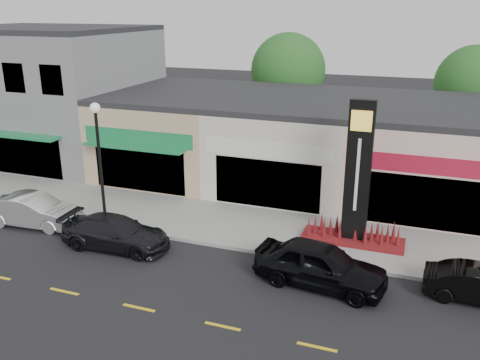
% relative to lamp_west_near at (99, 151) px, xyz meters
% --- Properties ---
extents(ground, '(120.00, 120.00, 0.00)m').
position_rel_lamp_west_near_xyz_m(ground, '(8.00, -2.50, -3.48)').
color(ground, black).
rests_on(ground, ground).
extents(sidewalk, '(52.00, 4.30, 0.15)m').
position_rel_lamp_west_near_xyz_m(sidewalk, '(8.00, 1.85, -3.40)').
color(sidewalk, gray).
rests_on(sidewalk, ground).
extents(curb, '(52.00, 0.20, 0.15)m').
position_rel_lamp_west_near_xyz_m(curb, '(8.00, -0.40, -3.40)').
color(curb, gray).
rests_on(curb, ground).
extents(building_grey_2story, '(12.00, 10.95, 8.30)m').
position_rel_lamp_west_near_xyz_m(building_grey_2story, '(-10.00, 8.98, 0.67)').
color(building_grey_2story, slate).
rests_on(building_grey_2story, ground).
extents(shop_beige, '(7.00, 10.85, 4.80)m').
position_rel_lamp_west_near_xyz_m(shop_beige, '(-0.50, 8.96, -1.08)').
color(shop_beige, tan).
rests_on(shop_beige, ground).
extents(shop_cream, '(7.00, 10.01, 4.80)m').
position_rel_lamp_west_near_xyz_m(shop_cream, '(6.50, 8.97, -1.08)').
color(shop_cream, beige).
rests_on(shop_cream, ground).
extents(shop_pink_w, '(7.00, 10.01, 4.80)m').
position_rel_lamp_west_near_xyz_m(shop_pink_w, '(13.50, 8.97, -1.08)').
color(shop_pink_w, beige).
rests_on(shop_pink_w, ground).
extents(tree_rear_west, '(5.20, 5.20, 7.83)m').
position_rel_lamp_west_near_xyz_m(tree_rear_west, '(4.00, 17.00, 1.74)').
color(tree_rear_west, '#382619').
rests_on(tree_rear_west, ground).
extents(tree_rear_mid, '(4.80, 4.80, 7.29)m').
position_rel_lamp_west_near_xyz_m(tree_rear_mid, '(16.00, 17.00, 1.41)').
color(tree_rear_mid, '#382619').
rests_on(tree_rear_mid, ground).
extents(lamp_west_near, '(0.44, 0.44, 5.47)m').
position_rel_lamp_west_near_xyz_m(lamp_west_near, '(0.00, 0.00, 0.00)').
color(lamp_west_near, black).
rests_on(lamp_west_near, sidewalk).
extents(pylon_sign, '(4.20, 1.30, 6.00)m').
position_rel_lamp_west_near_xyz_m(pylon_sign, '(11.00, 1.70, -1.20)').
color(pylon_sign, '#5D1017').
rests_on(pylon_sign, sidewalk).
extents(car_white_van, '(1.89, 4.50, 1.44)m').
position_rel_lamp_west_near_xyz_m(car_white_van, '(-2.97, -1.23, -2.75)').
color(car_white_van, silver).
rests_on(car_white_van, ground).
extents(car_dark_sedan, '(2.03, 4.65, 1.33)m').
position_rel_lamp_west_near_xyz_m(car_dark_sedan, '(1.82, -1.88, -2.81)').
color(car_dark_sedan, black).
rests_on(car_dark_sedan, ground).
extents(car_black_sedan, '(2.48, 4.94, 1.62)m').
position_rel_lamp_west_near_xyz_m(car_black_sedan, '(10.34, -1.97, -2.67)').
color(car_black_sedan, black).
rests_on(car_black_sedan, ground).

